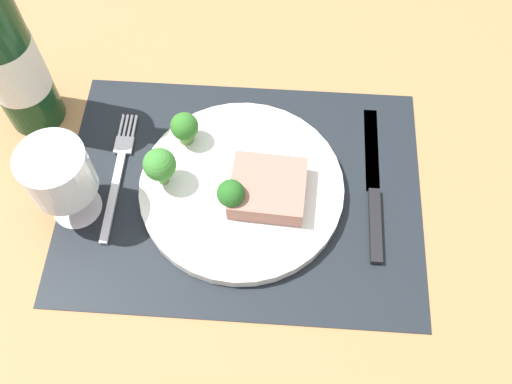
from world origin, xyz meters
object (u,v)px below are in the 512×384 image
Objects in this scene: knife at (374,194)px; wine_bottle at (6,56)px; steak at (268,188)px; fork at (118,173)px; plate at (242,188)px; wine_glass at (59,176)px.

wine_bottle is at bearing 170.66° from knife.
steak reaches higher than fork.
knife is 48.25cm from wine_bottle.
steak reaches higher than plate.
wine_bottle is at bearing 142.72° from fork.
wine_glass is (-4.28, -5.02, 7.51)cm from fork.
plate is 0.79× the size of wine_bottle.
knife is (16.82, 0.53, -0.50)cm from plate.
steak is 0.28× the size of wine_bottle.
steak is 19.91cm from fork.
knife is 38.29cm from wine_glass.
fork is 19.27cm from wine_bottle.
wine_bottle reaches higher than wine_glass.
steak is (3.34, -1.04, 2.19)cm from plate.
wine_bottle is 16.81cm from wine_glass.
knife is at bearing -12.10° from wine_bottle.
steak is at bearing 6.13° from wine_glass.
wine_bottle is at bearing 160.36° from plate.
fork is at bearing 49.55° from wine_glass.
plate is 32.66cm from wine_bottle.
plate is 2.16× the size of wine_glass.
wine_glass is at bearing -173.87° from steak.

